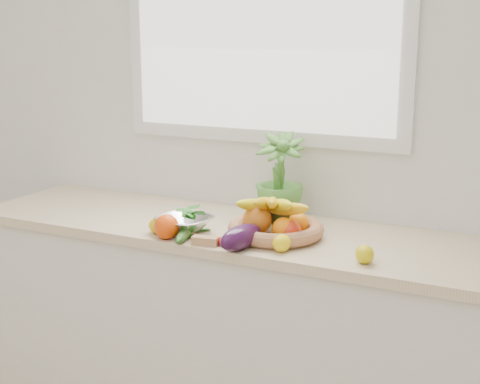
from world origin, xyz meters
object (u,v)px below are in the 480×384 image
at_px(potted_herb, 279,177).
at_px(fruit_basket, 275,223).
at_px(apple, 290,232).
at_px(cucumber, 185,234).
at_px(eggplant, 241,237).
at_px(colander_with_spinach, 185,219).

relative_size(potted_herb, fruit_basket, 0.75).
height_order(apple, cucumber, apple).
xyz_separation_m(eggplant, colander_with_spinach, (-0.29, 0.08, 0.01)).
bearing_deg(fruit_basket, potted_herb, 108.63).
bearing_deg(eggplant, fruit_basket, 74.88).
relative_size(apple, cucumber, 0.40).
xyz_separation_m(fruit_basket, colander_with_spinach, (-0.34, -0.11, 0.00)).
relative_size(eggplant, potted_herb, 0.62).
bearing_deg(colander_with_spinach, potted_herb, 48.48).
distance_m(potted_herb, fruit_basket, 0.25).
bearing_deg(apple, colander_with_spinach, -172.21).
relative_size(cucumber, fruit_basket, 0.46).
distance_m(eggplant, potted_herb, 0.41).
bearing_deg(apple, cucumber, -161.48).
distance_m(eggplant, fruit_basket, 0.20).
bearing_deg(eggplant, cucumber, 176.81).
bearing_deg(apple, fruit_basket, 148.39).
bearing_deg(potted_herb, apple, -59.10).
height_order(apple, fruit_basket, fruit_basket).
height_order(apple, eggplant, eggplant).
bearing_deg(colander_with_spinach, eggplant, -16.29).
distance_m(eggplant, colander_with_spinach, 0.30).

